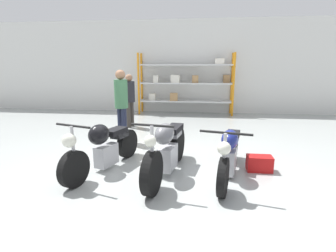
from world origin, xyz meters
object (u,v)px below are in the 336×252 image
(motorcycle_black, at_px, (103,147))
(motorcycle_blue, at_px, (230,153))
(shelving_rack, at_px, (185,83))
(person_browsing, at_px, (121,100))
(person_near_rack, at_px, (130,97))
(toolbox, at_px, (259,163))
(motorcycle_grey, at_px, (167,149))

(motorcycle_black, distance_m, motorcycle_blue, 2.22)
(shelving_rack, xyz_separation_m, motorcycle_blue, (1.09, -5.92, -0.79))
(shelving_rack, bearing_deg, motorcycle_black, -100.79)
(motorcycle_blue, bearing_deg, person_browsing, -114.28)
(motorcycle_black, bearing_deg, shelving_rack, -173.24)
(person_near_rack, bearing_deg, shelving_rack, -103.35)
(motorcycle_black, bearing_deg, person_browsing, -156.45)
(toolbox, bearing_deg, person_near_rack, 135.76)
(motorcycle_grey, height_order, toolbox, motorcycle_grey)
(toolbox, bearing_deg, motorcycle_black, -173.69)
(person_browsing, bearing_deg, person_near_rack, -130.83)
(motorcycle_black, relative_size, person_browsing, 1.15)
(motorcycle_grey, xyz_separation_m, motorcycle_blue, (1.07, 0.06, -0.04))
(shelving_rack, distance_m, toolbox, 5.96)
(motorcycle_blue, xyz_separation_m, person_browsing, (-2.41, 1.81, 0.62))
(toolbox, bearing_deg, shelving_rack, 106.45)
(motorcycle_grey, height_order, person_near_rack, person_near_rack)
(shelving_rack, bearing_deg, person_browsing, -107.81)
(motorcycle_blue, relative_size, person_browsing, 1.19)
(shelving_rack, relative_size, toolbox, 8.31)
(shelving_rack, height_order, person_browsing, shelving_rack)
(motorcycle_black, distance_m, motorcycle_grey, 1.15)
(motorcycle_grey, relative_size, toolbox, 4.93)
(person_browsing, xyz_separation_m, person_near_rack, (-0.23, 1.62, -0.10))
(motorcycle_black, relative_size, person_near_rack, 1.27)
(shelving_rack, xyz_separation_m, motorcycle_black, (-1.13, -5.93, -0.77))
(person_browsing, bearing_deg, motorcycle_grey, 76.69)
(motorcycle_black, distance_m, person_near_rack, 3.50)
(motorcycle_blue, distance_m, toolbox, 0.70)
(motorcycle_black, xyz_separation_m, toolbox, (2.79, 0.31, -0.30))
(person_browsing, height_order, person_near_rack, person_browsing)
(motorcycle_black, bearing_deg, toolbox, 113.86)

